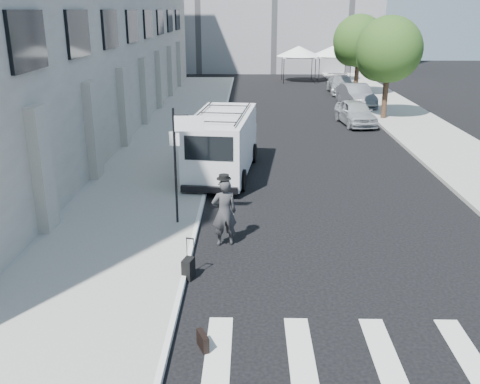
{
  "coord_description": "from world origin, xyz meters",
  "views": [
    {
      "loc": [
        -0.42,
        -11.9,
        6.3
      ],
      "look_at": [
        -0.68,
        2.71,
        1.3
      ],
      "focal_mm": 40.0,
      "sensor_mm": 36.0,
      "label": 1
    }
  ],
  "objects_px": {
    "suitcase": "(188,268)",
    "parked_car_a": "(356,113)",
    "briefcase": "(203,341)",
    "parked_car_b": "(356,96)",
    "parked_car_c": "(341,85)",
    "cargo_van": "(223,143)",
    "businessman": "(224,212)"
  },
  "relations": [
    {
      "from": "suitcase",
      "to": "parked_car_a",
      "type": "height_order",
      "value": "parked_car_a"
    },
    {
      "from": "cargo_van",
      "to": "briefcase",
      "type": "bearing_deg",
      "value": -82.96
    },
    {
      "from": "businessman",
      "to": "parked_car_c",
      "type": "relative_size",
      "value": 0.41
    },
    {
      "from": "cargo_van",
      "to": "parked_car_c",
      "type": "relative_size",
      "value": 1.4
    },
    {
      "from": "cargo_van",
      "to": "parked_car_a",
      "type": "xyz_separation_m",
      "value": [
        7.14,
        9.76,
        -0.55
      ]
    },
    {
      "from": "briefcase",
      "to": "cargo_van",
      "type": "relative_size",
      "value": 0.07
    },
    {
      "from": "briefcase",
      "to": "suitcase",
      "type": "bearing_deg",
      "value": 78.03
    },
    {
      "from": "suitcase",
      "to": "parked_car_b",
      "type": "distance_m",
      "value": 26.22
    },
    {
      "from": "parked_car_a",
      "to": "parked_car_b",
      "type": "relative_size",
      "value": 0.88
    },
    {
      "from": "briefcase",
      "to": "parked_car_b",
      "type": "distance_m",
      "value": 28.78
    },
    {
      "from": "cargo_van",
      "to": "parked_car_b",
      "type": "relative_size",
      "value": 1.43
    },
    {
      "from": "businessman",
      "to": "parked_car_b",
      "type": "relative_size",
      "value": 0.42
    },
    {
      "from": "briefcase",
      "to": "parked_car_a",
      "type": "xyz_separation_m",
      "value": [
        6.96,
        21.65,
        0.53
      ]
    },
    {
      "from": "suitcase",
      "to": "parked_car_b",
      "type": "relative_size",
      "value": 0.22
    },
    {
      "from": "businessman",
      "to": "parked_car_a",
      "type": "bearing_deg",
      "value": -125.46
    },
    {
      "from": "parked_car_a",
      "to": "parked_car_b",
      "type": "height_order",
      "value": "parked_car_b"
    },
    {
      "from": "businessman",
      "to": "parked_car_b",
      "type": "xyz_separation_m",
      "value": [
        7.9,
        22.7,
        -0.21
      ]
    },
    {
      "from": "parked_car_a",
      "to": "parked_car_c",
      "type": "distance_m",
      "value": 12.3
    },
    {
      "from": "suitcase",
      "to": "briefcase",
      "type": "bearing_deg",
      "value": -62.25
    },
    {
      "from": "suitcase",
      "to": "parked_car_a",
      "type": "relative_size",
      "value": 0.25
    },
    {
      "from": "briefcase",
      "to": "parked_car_a",
      "type": "height_order",
      "value": "parked_car_a"
    },
    {
      "from": "briefcase",
      "to": "cargo_van",
      "type": "xyz_separation_m",
      "value": [
        -0.17,
        11.89,
        1.08
      ]
    },
    {
      "from": "briefcase",
      "to": "parked_car_a",
      "type": "distance_m",
      "value": 22.75
    },
    {
      "from": "parked_car_b",
      "to": "businessman",
      "type": "bearing_deg",
      "value": -115.72
    },
    {
      "from": "briefcase",
      "to": "parked_car_b",
      "type": "bearing_deg",
      "value": 49.97
    },
    {
      "from": "businessman",
      "to": "briefcase",
      "type": "bearing_deg",
      "value": 74.23
    },
    {
      "from": "cargo_van",
      "to": "parked_car_b",
      "type": "distance_m",
      "value": 17.77
    },
    {
      "from": "parked_car_a",
      "to": "parked_car_c",
      "type": "height_order",
      "value": "parked_car_a"
    },
    {
      "from": "suitcase",
      "to": "parked_car_a",
      "type": "xyz_separation_m",
      "value": [
        7.56,
        18.77,
        0.43
      ]
    },
    {
      "from": "briefcase",
      "to": "businessman",
      "type": "bearing_deg",
      "value": 64.01
    },
    {
      "from": "briefcase",
      "to": "suitcase",
      "type": "xyz_separation_m",
      "value": [
        -0.6,
        2.88,
        0.1
      ]
    },
    {
      "from": "parked_car_b",
      "to": "cargo_van",
      "type": "bearing_deg",
      "value": -124.29
    }
  ]
}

